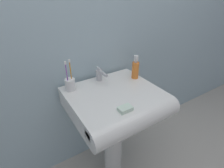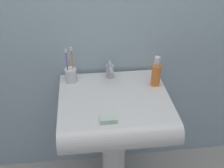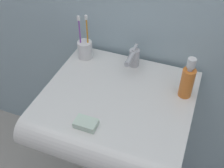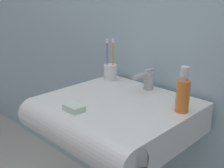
% 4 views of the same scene
% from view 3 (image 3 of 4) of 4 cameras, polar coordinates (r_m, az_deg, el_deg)
% --- Properties ---
extents(sink_pedestal, '(0.14, 0.14, 0.64)m').
position_cam_3_polar(sink_pedestal, '(1.49, 1.16, -14.48)').
color(sink_pedestal, white).
rests_on(sink_pedestal, ground).
extents(sink_basin, '(0.60, 0.57, 0.13)m').
position_cam_3_polar(sink_basin, '(1.16, 0.52, -5.80)').
color(sink_basin, white).
rests_on(sink_basin, sink_pedestal).
extents(faucet, '(0.05, 0.14, 0.10)m').
position_cam_3_polar(faucet, '(1.25, 4.40, 5.42)').
color(faucet, '#B7B7BC').
rests_on(faucet, sink_basin).
extents(toothbrush_cup, '(0.07, 0.07, 0.22)m').
position_cam_3_polar(toothbrush_cup, '(1.31, -5.51, 7.12)').
color(toothbrush_cup, white).
rests_on(toothbrush_cup, sink_basin).
extents(soap_bottle, '(0.05, 0.05, 0.18)m').
position_cam_3_polar(soap_bottle, '(1.12, 15.07, 0.61)').
color(soap_bottle, orange).
rests_on(soap_bottle, sink_basin).
extents(bar_soap, '(0.08, 0.05, 0.02)m').
position_cam_3_polar(bar_soap, '(1.02, -5.32, -7.99)').
color(bar_soap, silver).
rests_on(bar_soap, sink_basin).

